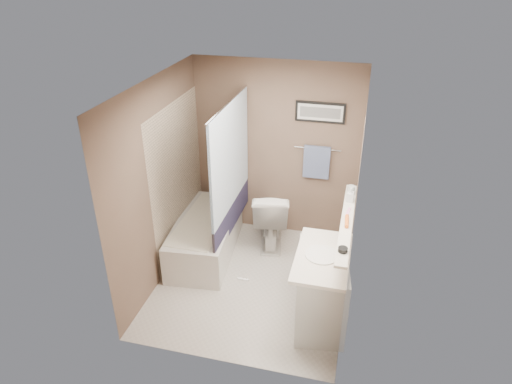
% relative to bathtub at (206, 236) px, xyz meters
% --- Properties ---
extents(ground, '(2.50, 2.50, 0.00)m').
position_rel_bathtub_xyz_m(ground, '(0.75, -0.44, -0.25)').
color(ground, beige).
rests_on(ground, ground).
extents(ceiling, '(2.20, 2.50, 0.04)m').
position_rel_bathtub_xyz_m(ceiling, '(0.75, -0.44, 2.13)').
color(ceiling, white).
rests_on(ceiling, wall_back).
extents(wall_back, '(2.20, 0.04, 2.40)m').
position_rel_bathtub_xyz_m(wall_back, '(0.75, 0.79, 0.95)').
color(wall_back, brown).
rests_on(wall_back, ground).
extents(wall_front, '(2.20, 0.04, 2.40)m').
position_rel_bathtub_xyz_m(wall_front, '(0.75, -1.67, 0.95)').
color(wall_front, brown).
rests_on(wall_front, ground).
extents(wall_left, '(0.04, 2.50, 2.40)m').
position_rel_bathtub_xyz_m(wall_left, '(-0.33, -0.44, 0.95)').
color(wall_left, brown).
rests_on(wall_left, ground).
extents(wall_right, '(0.04, 2.50, 2.40)m').
position_rel_bathtub_xyz_m(wall_right, '(1.83, -0.44, 0.95)').
color(wall_right, brown).
rests_on(wall_right, ground).
extents(tile_surround, '(0.02, 1.55, 2.00)m').
position_rel_bathtub_xyz_m(tile_surround, '(-0.34, 0.06, 0.75)').
color(tile_surround, beige).
rests_on(tile_surround, wall_left).
extents(curtain_rod, '(0.02, 1.55, 0.02)m').
position_rel_bathtub_xyz_m(curtain_rod, '(0.35, 0.06, 1.80)').
color(curtain_rod, silver).
rests_on(curtain_rod, wall_left).
extents(curtain_upper, '(0.03, 1.45, 1.28)m').
position_rel_bathtub_xyz_m(curtain_upper, '(0.35, 0.06, 1.15)').
color(curtain_upper, white).
rests_on(curtain_upper, curtain_rod).
extents(curtain_lower, '(0.03, 1.45, 0.36)m').
position_rel_bathtub_xyz_m(curtain_lower, '(0.35, 0.06, 0.33)').
color(curtain_lower, '#272342').
rests_on(curtain_lower, curtain_rod).
extents(mirror, '(0.02, 1.60, 1.00)m').
position_rel_bathtub_xyz_m(mirror, '(1.84, -0.59, 1.37)').
color(mirror, silver).
rests_on(mirror, wall_right).
extents(shelf, '(0.12, 1.60, 0.03)m').
position_rel_bathtub_xyz_m(shelf, '(1.79, -0.59, 0.85)').
color(shelf, silver).
rests_on(shelf, wall_right).
extents(towel_bar, '(0.60, 0.02, 0.02)m').
position_rel_bathtub_xyz_m(towel_bar, '(1.30, 0.77, 1.05)').
color(towel_bar, silver).
rests_on(towel_bar, wall_back).
extents(towel, '(0.34, 0.05, 0.44)m').
position_rel_bathtub_xyz_m(towel, '(1.30, 0.75, 0.87)').
color(towel, '#889BC6').
rests_on(towel, towel_bar).
extents(art_frame, '(0.62, 0.02, 0.26)m').
position_rel_bathtub_xyz_m(art_frame, '(1.30, 0.79, 1.53)').
color(art_frame, black).
rests_on(art_frame, wall_back).
extents(art_mat, '(0.56, 0.00, 0.20)m').
position_rel_bathtub_xyz_m(art_mat, '(1.30, 0.78, 1.53)').
color(art_mat, white).
rests_on(art_mat, art_frame).
extents(art_image, '(0.50, 0.00, 0.13)m').
position_rel_bathtub_xyz_m(art_image, '(1.30, 0.77, 1.53)').
color(art_image, '#595959').
rests_on(art_image, art_mat).
extents(door, '(0.80, 0.02, 2.00)m').
position_rel_bathtub_xyz_m(door, '(1.30, -1.68, 0.75)').
color(door, silver).
rests_on(door, wall_front).
extents(door_handle, '(0.10, 0.02, 0.02)m').
position_rel_bathtub_xyz_m(door_handle, '(0.97, -1.63, 0.75)').
color(door_handle, silver).
rests_on(door_handle, door).
extents(bathtub, '(0.84, 1.56, 0.50)m').
position_rel_bathtub_xyz_m(bathtub, '(0.00, 0.00, 0.00)').
color(bathtub, silver).
rests_on(bathtub, ground).
extents(tub_rim, '(0.56, 1.36, 0.02)m').
position_rel_bathtub_xyz_m(tub_rim, '(-0.00, -0.00, 0.25)').
color(tub_rim, silver).
rests_on(tub_rim, bathtub).
extents(toilet, '(0.60, 0.88, 0.82)m').
position_rel_bathtub_xyz_m(toilet, '(0.77, 0.43, 0.16)').
color(toilet, white).
rests_on(toilet, ground).
extents(vanity, '(0.61, 0.96, 0.80)m').
position_rel_bathtub_xyz_m(vanity, '(1.60, -0.88, 0.15)').
color(vanity, silver).
rests_on(vanity, ground).
extents(countertop, '(0.54, 0.96, 0.04)m').
position_rel_bathtub_xyz_m(countertop, '(1.59, -0.88, 0.57)').
color(countertop, white).
rests_on(countertop, vanity).
extents(sink_basin, '(0.34, 0.34, 0.01)m').
position_rel_bathtub_xyz_m(sink_basin, '(1.58, -0.88, 0.60)').
color(sink_basin, white).
rests_on(sink_basin, countertop).
extents(faucet_spout, '(0.02, 0.02, 0.10)m').
position_rel_bathtub_xyz_m(faucet_spout, '(1.78, -0.88, 0.64)').
color(faucet_spout, silver).
rests_on(faucet_spout, countertop).
extents(faucet_knob, '(0.05, 0.05, 0.05)m').
position_rel_bathtub_xyz_m(faucet_knob, '(1.78, -0.78, 0.62)').
color(faucet_knob, silver).
rests_on(faucet_knob, countertop).
extents(candle_bowl_near, '(0.09, 0.09, 0.04)m').
position_rel_bathtub_xyz_m(candle_bowl_near, '(1.79, -1.16, 0.89)').
color(candle_bowl_near, black).
rests_on(candle_bowl_near, shelf).
extents(hair_brush_front, '(0.05, 0.22, 0.04)m').
position_rel_bathtub_xyz_m(hair_brush_front, '(1.79, -0.65, 0.89)').
color(hair_brush_front, orange).
rests_on(hair_brush_front, shelf).
extents(pink_comb, '(0.05, 0.16, 0.01)m').
position_rel_bathtub_xyz_m(pink_comb, '(1.79, -0.42, 0.87)').
color(pink_comb, '#F696C4').
rests_on(pink_comb, shelf).
extents(glass_jar, '(0.08, 0.08, 0.10)m').
position_rel_bathtub_xyz_m(glass_jar, '(1.79, -0.01, 0.92)').
color(glass_jar, silver).
rests_on(glass_jar, shelf).
extents(soap_bottle, '(0.08, 0.08, 0.16)m').
position_rel_bathtub_xyz_m(soap_bottle, '(1.79, -0.19, 0.95)').
color(soap_bottle, '#999999').
rests_on(soap_bottle, shelf).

